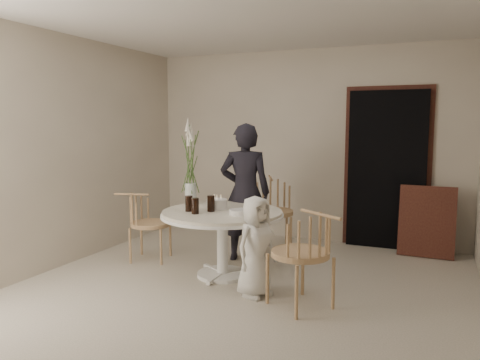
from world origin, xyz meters
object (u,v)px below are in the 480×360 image
at_px(boy, 256,246).
at_px(birthday_cake, 217,204).
at_px(table, 222,221).
at_px(girl, 245,192).
at_px(flower_vase, 190,166).
at_px(chair_far, 271,203).
at_px(chair_right, 310,246).
at_px(chair_left, 141,217).

distance_m(boy, birthday_cake, 0.85).
distance_m(table, girl, 0.72).
bearing_deg(flower_vase, chair_far, 60.75).
height_order(table, girl, girl).
distance_m(birthday_cake, flower_vase, 0.58).
height_order(chair_right, girl, girl).
xyz_separation_m(girl, flower_vase, (-0.48, -0.48, 0.34)).
bearing_deg(flower_vase, girl, 44.81).
relative_size(boy, flower_vase, 0.98).
height_order(table, chair_right, chair_right).
bearing_deg(birthday_cake, chair_far, 80.26).
xyz_separation_m(chair_right, birthday_cake, (-1.22, 0.64, 0.19)).
bearing_deg(flower_vase, boy, -29.92).
bearing_deg(girl, birthday_cake, 66.09).
relative_size(girl, birthday_cake, 7.33).
height_order(chair_far, birthday_cake, chair_far).
xyz_separation_m(table, chair_left, (-1.19, 0.18, -0.08)).
xyz_separation_m(boy, birthday_cake, (-0.65, 0.47, 0.29)).
distance_m(chair_left, boy, 1.83).
distance_m(chair_right, chair_left, 2.43).
distance_m(chair_far, birthday_cake, 1.25).
xyz_separation_m(chair_far, birthday_cake, (-0.21, -1.22, 0.16)).
height_order(chair_right, boy, boy).
distance_m(chair_far, flower_vase, 1.36).
xyz_separation_m(chair_far, flower_vase, (-0.61, -1.09, 0.56)).
bearing_deg(chair_right, flower_vase, -80.96).
distance_m(chair_right, flower_vase, 1.89).
bearing_deg(boy, chair_left, 93.02).
distance_m(table, chair_right, 1.26).
bearing_deg(flower_vase, table, -21.89).
distance_m(chair_left, birthday_cake, 1.12).
height_order(chair_left, boy, boy).
xyz_separation_m(chair_right, girl, (-1.14, 1.25, 0.24)).
bearing_deg(flower_vase, birthday_cake, -18.00).
distance_m(table, chair_far, 1.29).
distance_m(table, birthday_cake, 0.21).
relative_size(chair_far, girl, 0.57).
bearing_deg(flower_vase, chair_left, -178.66).
distance_m(chair_right, boy, 0.61).
distance_m(chair_left, flower_vase, 0.94).
distance_m(table, chair_left, 1.21).
xyz_separation_m(table, chair_right, (1.12, -0.57, -0.02)).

